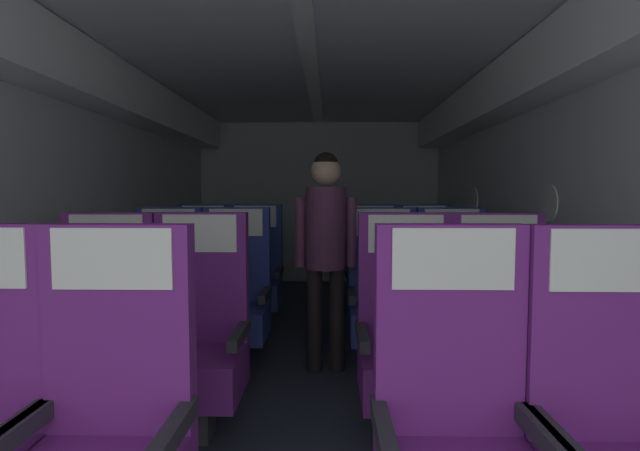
% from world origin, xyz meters
% --- Properties ---
extents(ground, '(3.64, 7.16, 0.02)m').
position_xyz_m(ground, '(0.00, 3.38, -0.01)').
color(ground, '#2D3342').
extents(fuselage_shell, '(3.52, 6.81, 2.32)m').
position_xyz_m(fuselage_shell, '(0.00, 3.66, 1.65)').
color(fuselage_shell, silver).
rests_on(fuselage_shell, ground).
extents(seat_a_left_aisle, '(0.52, 0.46, 1.15)m').
position_xyz_m(seat_a_left_aisle, '(-0.55, 1.50, 0.48)').
color(seat_a_left_aisle, '#38383D').
rests_on(seat_a_left_aisle, ground).
extents(seat_a_right_aisle, '(0.52, 0.46, 1.15)m').
position_xyz_m(seat_a_right_aisle, '(1.04, 1.50, 0.48)').
color(seat_a_right_aisle, '#38383D').
rests_on(seat_a_right_aisle, ground).
extents(seat_a_right_window, '(0.52, 0.46, 1.15)m').
position_xyz_m(seat_a_right_window, '(0.55, 1.52, 0.48)').
color(seat_a_right_window, '#38383D').
rests_on(seat_a_right_window, ground).
extents(seat_b_left_window, '(0.52, 0.46, 1.15)m').
position_xyz_m(seat_b_left_window, '(-1.04, 2.47, 0.48)').
color(seat_b_left_window, '#38383D').
rests_on(seat_b_left_window, ground).
extents(seat_b_left_aisle, '(0.52, 0.46, 1.15)m').
position_xyz_m(seat_b_left_aisle, '(-0.54, 2.48, 0.48)').
color(seat_b_left_aisle, '#38383D').
rests_on(seat_b_left_aisle, ground).
extents(seat_b_right_aisle, '(0.52, 0.46, 1.15)m').
position_xyz_m(seat_b_right_aisle, '(1.03, 2.47, 0.48)').
color(seat_b_right_aisle, '#38383D').
rests_on(seat_b_right_aisle, ground).
extents(seat_b_right_window, '(0.52, 0.46, 1.15)m').
position_xyz_m(seat_b_right_window, '(0.55, 2.47, 0.48)').
color(seat_b_right_window, '#38383D').
rests_on(seat_b_right_window, ground).
extents(seat_c_left_window, '(0.52, 0.46, 1.15)m').
position_xyz_m(seat_c_left_window, '(-1.04, 3.44, 0.48)').
color(seat_c_left_window, '#38383D').
rests_on(seat_c_left_window, ground).
extents(seat_c_left_aisle, '(0.52, 0.46, 1.15)m').
position_xyz_m(seat_c_left_aisle, '(-0.54, 3.44, 0.48)').
color(seat_c_left_aisle, '#38383D').
rests_on(seat_c_left_aisle, ground).
extents(seat_c_right_aisle, '(0.52, 0.46, 1.15)m').
position_xyz_m(seat_c_right_aisle, '(1.04, 3.43, 0.48)').
color(seat_c_right_aisle, '#38383D').
rests_on(seat_c_right_aisle, ground).
extents(seat_c_right_window, '(0.52, 0.46, 1.15)m').
position_xyz_m(seat_c_right_window, '(0.54, 3.43, 0.48)').
color(seat_c_right_window, '#38383D').
rests_on(seat_c_right_window, ground).
extents(seat_d_left_window, '(0.52, 0.46, 1.15)m').
position_xyz_m(seat_d_left_window, '(-1.04, 4.40, 0.48)').
color(seat_d_left_window, '#38383D').
rests_on(seat_d_left_window, ground).
extents(seat_d_left_aisle, '(0.52, 0.46, 1.15)m').
position_xyz_m(seat_d_left_aisle, '(-0.55, 4.39, 0.48)').
color(seat_d_left_aisle, '#38383D').
rests_on(seat_d_left_aisle, ground).
extents(seat_d_right_aisle, '(0.52, 0.46, 1.15)m').
position_xyz_m(seat_d_right_aisle, '(1.04, 4.41, 0.48)').
color(seat_d_right_aisle, '#38383D').
rests_on(seat_d_right_aisle, ground).
extents(seat_d_right_window, '(0.52, 0.46, 1.15)m').
position_xyz_m(seat_d_right_window, '(0.55, 4.40, 0.48)').
color(seat_d_right_window, '#38383D').
rests_on(seat_d_right_window, ground).
extents(flight_attendant, '(0.43, 0.28, 1.54)m').
position_xyz_m(flight_attendant, '(0.13, 3.37, 0.94)').
color(flight_attendant, black).
rests_on(flight_attendant, ground).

